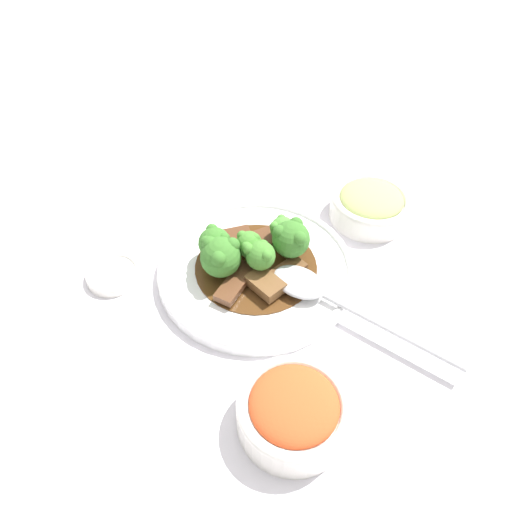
{
  "coord_description": "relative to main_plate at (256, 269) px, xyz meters",
  "views": [
    {
      "loc": [
        -0.25,
        0.36,
        0.49
      ],
      "look_at": [
        0.0,
        0.0,
        0.03
      ],
      "focal_mm": 35.0,
      "sensor_mm": 36.0,
      "label": 1
    }
  ],
  "objects": [
    {
      "name": "beef_strip_3",
      "position": [
        0.05,
        -0.02,
        0.01
      ],
      "size": [
        0.06,
        0.06,
        0.01
      ],
      "color": "#56331E",
      "rests_on": "main_plate"
    },
    {
      "name": "beef_strip_1",
      "position": [
        0.02,
        -0.03,
        0.01
      ],
      "size": [
        0.05,
        0.06,
        0.01
      ],
      "color": "#56331E",
      "rests_on": "main_plate"
    },
    {
      "name": "broccoli_floret_4",
      "position": [
        -0.01,
        0.01,
        0.04
      ],
      "size": [
        0.04,
        0.04,
        0.05
      ],
      "color": "#7FA84C",
      "rests_on": "main_plate"
    },
    {
      "name": "main_plate",
      "position": [
        0.0,
        0.0,
        0.0
      ],
      "size": [
        0.25,
        0.25,
        0.02
      ],
      "color": "white",
      "rests_on": "ground_plane"
    },
    {
      "name": "beef_strip_4",
      "position": [
        -0.04,
        -0.01,
        0.01
      ],
      "size": [
        0.04,
        0.06,
        0.01
      ],
      "color": "brown",
      "rests_on": "main_plate"
    },
    {
      "name": "beef_strip_2",
      "position": [
        -0.03,
        0.03,
        0.02
      ],
      "size": [
        0.05,
        0.04,
        0.01
      ],
      "color": "brown",
      "rests_on": "main_plate"
    },
    {
      "name": "serving_spoon",
      "position": [
        -0.08,
        0.0,
        0.02
      ],
      "size": [
        0.24,
        0.05,
        0.01
      ],
      "color": "#B7B7BC",
      "rests_on": "main_plate"
    },
    {
      "name": "ground_plane",
      "position": [
        0.0,
        0.0,
        -0.01
      ],
      "size": [
        4.0,
        4.0,
        0.0
      ],
      "primitive_type": "plane",
      "color": "silver"
    },
    {
      "name": "broccoli_floret_1",
      "position": [
        -0.03,
        -0.04,
        0.04
      ],
      "size": [
        0.05,
        0.05,
        0.05
      ],
      "color": "#8EB756",
      "rests_on": "main_plate"
    },
    {
      "name": "broccoli_floret_0",
      "position": [
        0.01,
        0.0,
        0.04
      ],
      "size": [
        0.03,
        0.03,
        0.05
      ],
      "color": "#8EB756",
      "rests_on": "main_plate"
    },
    {
      "name": "broccoli_floret_5",
      "position": [
        -0.01,
        -0.05,
        0.04
      ],
      "size": [
        0.03,
        0.03,
        0.04
      ],
      "color": "#8EB756",
      "rests_on": "main_plate"
    },
    {
      "name": "broccoli_floret_2",
      "position": [
        0.05,
        0.02,
        0.03
      ],
      "size": [
        0.04,
        0.04,
        0.04
      ],
      "color": "#8EB756",
      "rests_on": "main_plate"
    },
    {
      "name": "side_bowl_appetizer",
      "position": [
        -0.07,
        -0.19,
        0.01
      ],
      "size": [
        0.12,
        0.12,
        0.04
      ],
      "color": "white",
      "rests_on": "ground_plane"
    },
    {
      "name": "beef_strip_0",
      "position": [
        -0.0,
        0.04,
        0.01
      ],
      "size": [
        0.03,
        0.07,
        0.01
      ],
      "color": "#56331E",
      "rests_on": "main_plate"
    },
    {
      "name": "side_bowl_kimchi",
      "position": [
        -0.15,
        0.15,
        0.02
      ],
      "size": [
        0.11,
        0.11,
        0.05
      ],
      "color": "white",
      "rests_on": "ground_plane"
    },
    {
      "name": "sauce_dish",
      "position": [
        0.15,
        0.11,
        -0.0
      ],
      "size": [
        0.07,
        0.07,
        0.01
      ],
      "color": "white",
      "rests_on": "ground_plane"
    },
    {
      "name": "broccoli_floret_3",
      "position": [
        0.03,
        0.04,
        0.04
      ],
      "size": [
        0.05,
        0.05,
        0.05
      ],
      "color": "#7FA84C",
      "rests_on": "main_plate"
    }
  ]
}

